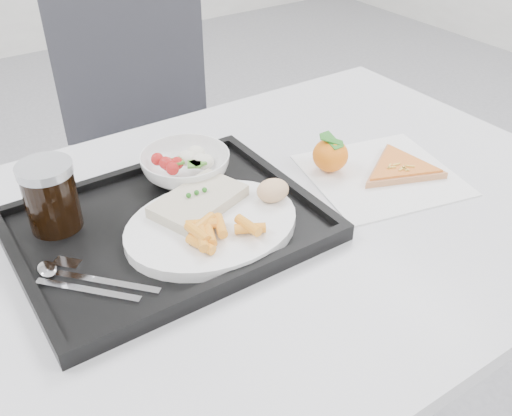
% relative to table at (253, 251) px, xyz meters
% --- Properties ---
extents(table, '(1.20, 0.80, 0.75)m').
position_rel_table_xyz_m(table, '(0.00, 0.00, 0.00)').
color(table, '#B0B0B2').
rests_on(table, ground).
extents(chair, '(0.55, 0.56, 0.93)m').
position_rel_table_xyz_m(chair, '(0.16, 0.76, -0.15)').
color(chair, '#323239').
rests_on(chair, ground).
extents(tray, '(0.45, 0.35, 0.03)m').
position_rel_table_xyz_m(tray, '(-0.13, 0.04, 0.08)').
color(tray, black).
rests_on(tray, table).
extents(dinner_plate, '(0.27, 0.27, 0.02)m').
position_rel_table_xyz_m(dinner_plate, '(-0.08, -0.01, 0.09)').
color(dinner_plate, white).
rests_on(dinner_plate, tray).
extents(fish_fillet, '(0.16, 0.13, 0.03)m').
position_rel_table_xyz_m(fish_fillet, '(-0.08, 0.04, 0.11)').
color(fish_fillet, beige).
rests_on(fish_fillet, dinner_plate).
extents(bread_roll, '(0.06, 0.05, 0.03)m').
position_rel_table_xyz_m(bread_roll, '(0.03, -0.01, 0.12)').
color(bread_roll, '#D5B679').
rests_on(bread_roll, dinner_plate).
extents(salad_bowl, '(0.15, 0.15, 0.05)m').
position_rel_table_xyz_m(salad_bowl, '(-0.04, 0.15, 0.11)').
color(salad_bowl, white).
rests_on(salad_bowl, tray).
extents(cola_glass, '(0.08, 0.08, 0.11)m').
position_rel_table_xyz_m(cola_glass, '(-0.27, 0.13, 0.14)').
color(cola_glass, black).
rests_on(cola_glass, tray).
extents(cutlery, '(0.14, 0.15, 0.01)m').
position_rel_table_xyz_m(cutlery, '(-0.29, -0.00, 0.08)').
color(cutlery, silver).
rests_on(cutlery, tray).
extents(napkin, '(0.30, 0.29, 0.00)m').
position_rel_table_xyz_m(napkin, '(0.26, -0.02, 0.07)').
color(napkin, white).
rests_on(napkin, table).
extents(tangerine, '(0.08, 0.08, 0.07)m').
position_rel_table_xyz_m(tangerine, '(0.19, 0.04, 0.10)').
color(tangerine, orange).
rests_on(tangerine, napkin).
extents(pizza_slice, '(0.20, 0.20, 0.02)m').
position_rel_table_xyz_m(pizza_slice, '(0.30, -0.03, 0.08)').
color(pizza_slice, '#DFBC65').
rests_on(pizza_slice, napkin).
extents(carrot_pile, '(0.11, 0.08, 0.02)m').
position_rel_table_xyz_m(carrot_pile, '(-0.10, -0.05, 0.11)').
color(carrot_pile, orange).
rests_on(carrot_pile, dinner_plate).
extents(salad_contents, '(0.09, 0.08, 0.03)m').
position_rel_table_xyz_m(salad_contents, '(-0.04, 0.15, 0.12)').
color(salad_contents, '#A91817').
rests_on(salad_contents, salad_bowl).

